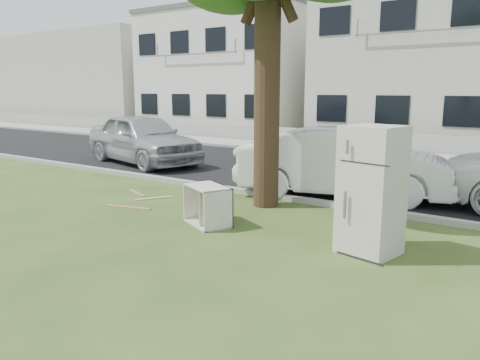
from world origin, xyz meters
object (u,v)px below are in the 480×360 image
Objects in this scene: fridge at (371,191)px; car_center at (343,163)px; car_left at (143,138)px; cabinet at (208,205)px.

fridge is 3.78m from car_center.
car_center is 0.97× the size of car_left.
fridge reaches higher than cabinet.
cabinet is (-2.97, -0.20, -0.60)m from fridge.
car_left reaches higher than car_center.
car_center is at bearing -83.27° from car_left.
car_left is (-6.32, 4.44, 0.48)m from cabinet.
car_left is (-9.28, 4.24, -0.13)m from fridge.
car_left is at bearing 66.62° from car_center.
car_center is at bearing 97.66° from cabinet.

